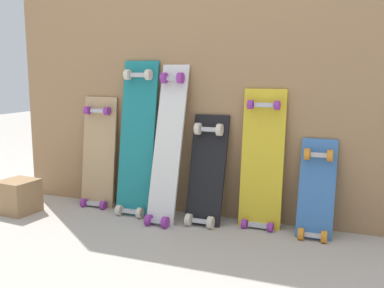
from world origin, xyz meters
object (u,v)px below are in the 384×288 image
at_px(skateboard_teal, 137,143).
at_px(skateboard_yellow, 262,165).
at_px(skateboard_black, 206,175).
at_px(skateboard_white, 167,149).
at_px(skateboard_blue, 316,195).
at_px(wooden_crate, 19,196).
at_px(skateboard_natural, 99,157).

bearing_deg(skateboard_teal, skateboard_yellow, 2.60).
bearing_deg(skateboard_black, skateboard_white, -170.21).
relative_size(skateboard_teal, skateboard_white, 1.02).
distance_m(skateboard_yellow, skateboard_blue, 0.33).
relative_size(skateboard_teal, wooden_crate, 4.88).
xyz_separation_m(skateboard_natural, skateboard_teal, (0.30, -0.03, 0.11)).
bearing_deg(skateboard_blue, skateboard_yellow, 172.55).
bearing_deg(skateboard_teal, skateboard_blue, -0.25).
xyz_separation_m(skateboard_teal, wooden_crate, (-0.67, -0.28, -0.33)).
bearing_deg(skateboard_natural, skateboard_black, -3.68).
bearing_deg(skateboard_natural, skateboard_white, -9.41).
relative_size(skateboard_natural, skateboard_black, 1.14).
height_order(skateboard_teal, wooden_crate, skateboard_teal).
bearing_deg(skateboard_blue, skateboard_natural, 178.38).
bearing_deg(skateboard_teal, skateboard_black, -1.82).
xyz_separation_m(skateboard_yellow, wooden_crate, (-1.43, -0.32, -0.25)).
bearing_deg(skateboard_white, skateboard_yellow, 9.34).
relative_size(skateboard_natural, skateboard_yellow, 0.92).
height_order(skateboard_natural, skateboard_teal, skateboard_teal).
bearing_deg(skateboard_white, skateboard_blue, 3.34).
bearing_deg(skateboard_yellow, skateboard_white, -170.66).
bearing_deg(skateboard_natural, skateboard_yellow, 0.04).
bearing_deg(skateboard_blue, skateboard_black, -179.08).
relative_size(skateboard_black, skateboard_blue, 1.18).
relative_size(skateboard_blue, wooden_crate, 2.84).
height_order(skateboard_white, skateboard_blue, skateboard_white).
distance_m(skateboard_white, skateboard_black, 0.27).
relative_size(skateboard_white, wooden_crate, 4.78).
xyz_separation_m(skateboard_white, skateboard_yellow, (0.53, 0.09, -0.07)).
height_order(skateboard_teal, skateboard_blue, skateboard_teal).
height_order(skateboard_blue, wooden_crate, skateboard_blue).
bearing_deg(wooden_crate, skateboard_blue, 9.14).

